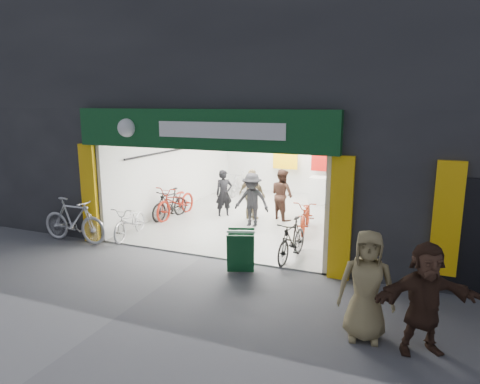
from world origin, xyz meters
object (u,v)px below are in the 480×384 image
Objects in this scene: parked_bike at (74,220)px; sandwich_board at (241,250)px; pedestrian_near at (366,286)px; bike_right_front at (292,240)px; bike_left_front at (130,221)px.

sandwich_board is (4.83, -0.20, -0.10)m from parked_bike.
parked_bike reaches higher than sandwich_board.
pedestrian_near is (7.64, -1.96, 0.28)m from parked_bike.
pedestrian_near is (1.98, -2.86, 0.38)m from bike_right_front.
pedestrian_near reaches higher than bike_right_front.
bike_left_front is at bearing 143.67° from sandwich_board.
sandwich_board is at bearing -121.32° from bike_right_front.
pedestrian_near reaches higher than sandwich_board.
pedestrian_near is at bearing -104.65° from parked_bike.
pedestrian_near reaches higher than bike_left_front.
pedestrian_near is 3.34m from sandwich_board.
bike_left_front is 1.44m from parked_bike.
pedestrian_near is at bearing -32.89° from bike_left_front.
bike_right_front reaches higher than sandwich_board.
bike_right_front is 5.74m from parked_bike.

